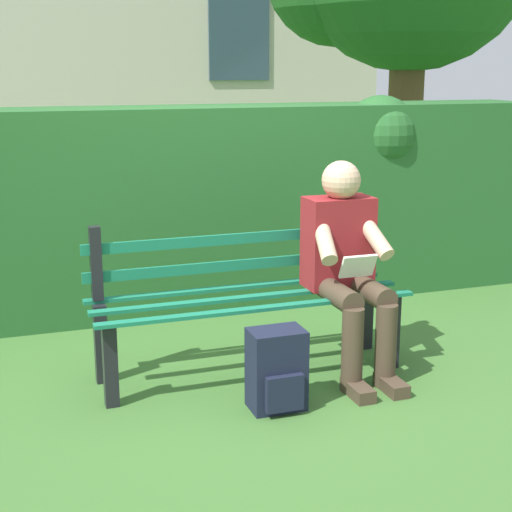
# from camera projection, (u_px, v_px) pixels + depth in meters

# --- Properties ---
(ground) EXTENTS (60.00, 60.00, 0.00)m
(ground) POSITION_uv_depth(u_px,v_px,m) (250.00, 374.00, 4.37)
(ground) COLOR #3D6B2D
(park_bench) EXTENTS (1.78, 0.49, 0.87)m
(park_bench) POSITION_uv_depth(u_px,v_px,m) (246.00, 298.00, 4.32)
(park_bench) COLOR black
(park_bench) RESTS_ON ground
(person_seated) EXTENTS (0.44, 0.73, 1.19)m
(person_seated) POSITION_uv_depth(u_px,v_px,m) (347.00, 262.00, 4.29)
(person_seated) COLOR maroon
(person_seated) RESTS_ON ground
(hedge_backdrop) EXTENTS (6.23, 0.68, 1.50)m
(hedge_backdrop) POSITION_uv_depth(u_px,v_px,m) (136.00, 208.00, 5.35)
(hedge_backdrop) COLOR #265B28
(hedge_backdrop) RESTS_ON ground
(backpack) EXTENTS (0.28, 0.26, 0.42)m
(backpack) POSITION_uv_depth(u_px,v_px,m) (277.00, 370.00, 3.88)
(backpack) COLOR #191E33
(backpack) RESTS_ON ground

